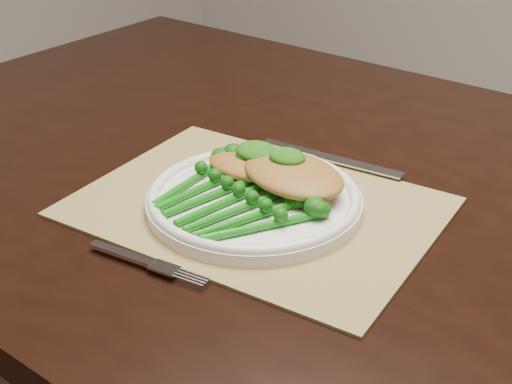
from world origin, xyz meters
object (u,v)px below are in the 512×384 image
Objects in this scene: chicken_fillet_left at (252,164)px; placemat at (256,207)px; dinner_plate at (254,199)px; broccolini_bundle at (225,202)px.

placemat is at bearing -56.62° from chicken_fillet_left.
placemat is 0.01m from dinner_plate.
chicken_fillet_left is at bearing 120.23° from broccolini_bundle.
broccolini_bundle is (-0.01, -0.04, 0.02)m from placemat.
chicken_fillet_left is (-0.04, 0.05, 0.02)m from dinner_plate.
dinner_plate is 1.25× the size of broccolini_bundle.
broccolini_bundle is (-0.01, -0.04, 0.01)m from dinner_plate.
placemat is at bearing 87.93° from broccolini_bundle.
chicken_fillet_left and broccolini_bundle have the same top height.
dinner_plate reaches higher than placemat.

